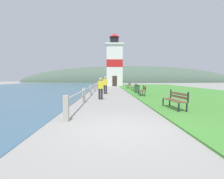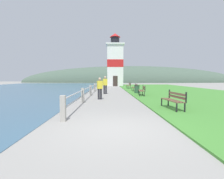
{
  "view_description": "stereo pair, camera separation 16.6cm",
  "coord_description": "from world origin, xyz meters",
  "px_view_note": "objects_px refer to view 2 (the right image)",
  "views": [
    {
      "loc": [
        -0.34,
        -5.18,
        1.54
      ],
      "look_at": [
        0.2,
        14.06,
        0.3
      ],
      "focal_mm": 28.0,
      "sensor_mm": 36.0,
      "label": 1
    },
    {
      "loc": [
        -0.17,
        -5.19,
        1.54
      ],
      "look_at": [
        0.2,
        14.06,
        0.3
      ],
      "focal_mm": 28.0,
      "sensor_mm": 36.0,
      "label": 2
    }
  ],
  "objects_px": {
    "park_bench_near": "(174,99)",
    "person_strolling": "(100,88)",
    "park_bench_midway": "(142,90)",
    "park_bench_by_lighthouse": "(129,85)",
    "person_by_railing": "(105,84)",
    "park_bench_far": "(135,87)",
    "lighthouse": "(115,63)",
    "trash_bin": "(137,89)"
  },
  "relations": [
    {
      "from": "park_bench_near",
      "to": "park_bench_by_lighthouse",
      "type": "xyz_separation_m",
      "value": [
        -0.18,
        17.35,
        0.0
      ]
    },
    {
      "from": "person_by_railing",
      "to": "trash_bin",
      "type": "distance_m",
      "value": 3.21
    },
    {
      "from": "park_bench_near",
      "to": "person_strolling",
      "type": "relative_size",
      "value": 1.15
    },
    {
      "from": "park_bench_far",
      "to": "park_bench_midway",
      "type": "bearing_deg",
      "value": 91.28
    },
    {
      "from": "park_bench_far",
      "to": "lighthouse",
      "type": "bearing_deg",
      "value": -80.19
    },
    {
      "from": "park_bench_midway",
      "to": "trash_bin",
      "type": "bearing_deg",
      "value": -80.97
    },
    {
      "from": "person_strolling",
      "to": "trash_bin",
      "type": "relative_size",
      "value": 1.89
    },
    {
      "from": "park_bench_midway",
      "to": "lighthouse",
      "type": "distance_m",
      "value": 20.59
    },
    {
      "from": "park_bench_near",
      "to": "trash_bin",
      "type": "xyz_separation_m",
      "value": [
        -0.36,
        8.92,
        -0.11
      ]
    },
    {
      "from": "park_bench_far",
      "to": "person_strolling",
      "type": "xyz_separation_m",
      "value": [
        -3.73,
        -7.75,
        0.32
      ]
    },
    {
      "from": "park_bench_far",
      "to": "lighthouse",
      "type": "xyz_separation_m",
      "value": [
        -1.8,
        14.81,
        4.07
      ]
    },
    {
      "from": "park_bench_far",
      "to": "park_bench_near",
      "type": "bearing_deg",
      "value": 93.38
    },
    {
      "from": "park_bench_by_lighthouse",
      "to": "person_strolling",
      "type": "height_order",
      "value": "person_strolling"
    },
    {
      "from": "lighthouse",
      "to": "trash_bin",
      "type": "distance_m",
      "value": 18.48
    },
    {
      "from": "park_bench_midway",
      "to": "trash_bin",
      "type": "height_order",
      "value": "park_bench_midway"
    },
    {
      "from": "park_bench_midway",
      "to": "park_bench_by_lighthouse",
      "type": "relative_size",
      "value": 1.07
    },
    {
      "from": "park_bench_near",
      "to": "trash_bin",
      "type": "relative_size",
      "value": 2.18
    },
    {
      "from": "park_bench_far",
      "to": "person_by_railing",
      "type": "xyz_separation_m",
      "value": [
        -3.43,
        -3.25,
        0.4
      ]
    },
    {
      "from": "lighthouse",
      "to": "person_by_railing",
      "type": "bearing_deg",
      "value": -95.15
    },
    {
      "from": "person_strolling",
      "to": "person_by_railing",
      "type": "relative_size",
      "value": 0.91
    },
    {
      "from": "lighthouse",
      "to": "person_by_railing",
      "type": "height_order",
      "value": "lighthouse"
    },
    {
      "from": "park_bench_midway",
      "to": "trash_bin",
      "type": "distance_m",
      "value": 2.2
    },
    {
      "from": "lighthouse",
      "to": "person_by_railing",
      "type": "relative_size",
      "value": 6.02
    },
    {
      "from": "park_bench_far",
      "to": "person_strolling",
      "type": "relative_size",
      "value": 1.24
    },
    {
      "from": "park_bench_by_lighthouse",
      "to": "person_by_railing",
      "type": "distance_m",
      "value": 9.2
    },
    {
      "from": "park_bench_far",
      "to": "person_strolling",
      "type": "bearing_deg",
      "value": 67.22
    },
    {
      "from": "park_bench_near",
      "to": "lighthouse",
      "type": "distance_m",
      "value": 27.22
    },
    {
      "from": "park_bench_near",
      "to": "park_bench_midway",
      "type": "distance_m",
      "value": 6.73
    },
    {
      "from": "lighthouse",
      "to": "trash_bin",
      "type": "relative_size",
      "value": 12.45
    },
    {
      "from": "person_by_railing",
      "to": "park_bench_by_lighthouse",
      "type": "bearing_deg",
      "value": -32.43
    },
    {
      "from": "park_bench_far",
      "to": "trash_bin",
      "type": "distance_m",
      "value": 3.14
    },
    {
      "from": "park_bench_near",
      "to": "park_bench_far",
      "type": "xyz_separation_m",
      "value": [
        -0.1,
        12.04,
        0.0
      ]
    },
    {
      "from": "park_bench_by_lighthouse",
      "to": "person_strolling",
      "type": "relative_size",
      "value": 1.16
    },
    {
      "from": "lighthouse",
      "to": "park_bench_midway",
      "type": "bearing_deg",
      "value": -85.31
    },
    {
      "from": "park_bench_by_lighthouse",
      "to": "park_bench_far",
      "type": "bearing_deg",
      "value": 90.36
    },
    {
      "from": "lighthouse",
      "to": "person_strolling",
      "type": "height_order",
      "value": "lighthouse"
    },
    {
      "from": "park_bench_by_lighthouse",
      "to": "trash_bin",
      "type": "xyz_separation_m",
      "value": [
        -0.18,
        -8.43,
        -0.12
      ]
    },
    {
      "from": "park_bench_by_lighthouse",
      "to": "trash_bin",
      "type": "height_order",
      "value": "park_bench_by_lighthouse"
    },
    {
      "from": "park_bench_by_lighthouse",
      "to": "lighthouse",
      "type": "xyz_separation_m",
      "value": [
        -1.72,
        9.5,
        4.07
      ]
    },
    {
      "from": "lighthouse",
      "to": "person_by_railing",
      "type": "xyz_separation_m",
      "value": [
        -1.63,
        -18.06,
        -3.67
      ]
    },
    {
      "from": "lighthouse",
      "to": "person_strolling",
      "type": "relative_size",
      "value": 6.58
    },
    {
      "from": "park_bench_midway",
      "to": "trash_bin",
      "type": "relative_size",
      "value": 2.36
    }
  ]
}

